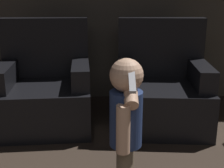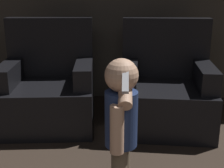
% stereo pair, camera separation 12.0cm
% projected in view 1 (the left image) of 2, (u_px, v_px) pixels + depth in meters
% --- Properties ---
extents(armchair_left, '(0.93, 0.89, 1.02)m').
position_uv_depth(armchair_left, '(45.00, 90.00, 3.04)').
color(armchair_left, black).
rests_on(armchair_left, ground_plane).
extents(armchair_right, '(0.92, 0.88, 1.02)m').
position_uv_depth(armchair_right, '(161.00, 90.00, 3.05)').
color(armchair_right, black).
rests_on(armchair_right, ground_plane).
extents(person_toddler, '(0.20, 0.35, 0.90)m').
position_uv_depth(person_toddler, '(126.00, 119.00, 1.87)').
color(person_toddler, brown).
rests_on(person_toddler, ground_plane).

